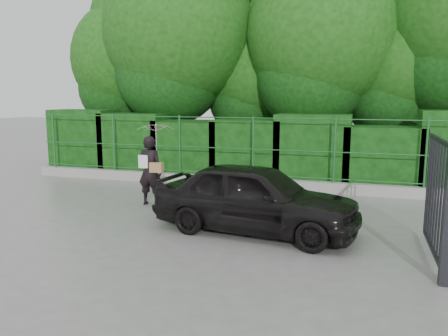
% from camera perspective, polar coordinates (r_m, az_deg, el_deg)
% --- Properties ---
extents(ground, '(80.00, 80.00, 0.00)m').
position_cam_1_polar(ground, '(8.84, -5.91, -8.19)').
color(ground, gray).
extents(kerb, '(14.00, 0.25, 0.30)m').
position_cam_1_polar(kerb, '(12.93, 2.04, -1.87)').
color(kerb, '#9E9E99').
rests_on(kerb, ground).
extents(fence, '(14.13, 0.06, 1.80)m').
position_cam_1_polar(fence, '(12.71, 3.02, 2.73)').
color(fence, '#1F5B27').
rests_on(fence, kerb).
extents(hedge, '(14.20, 1.20, 2.28)m').
position_cam_1_polar(hedge, '(13.75, 3.13, 2.52)').
color(hedge, black).
rests_on(hedge, ground).
extents(trees, '(17.10, 6.15, 8.08)m').
position_cam_1_polar(trees, '(15.75, 9.62, 16.34)').
color(trees, black).
rests_on(trees, ground).
extents(gate, '(0.22, 2.33, 2.36)m').
position_cam_1_polar(gate, '(7.25, 26.81, -3.34)').
color(gate, black).
rests_on(gate, ground).
extents(woman, '(0.94, 0.94, 2.03)m').
position_cam_1_polar(woman, '(10.79, -9.19, 2.11)').
color(woman, black).
rests_on(woman, ground).
extents(car, '(4.23, 2.15, 1.38)m').
position_cam_1_polar(car, '(8.61, 4.12, -3.88)').
color(car, black).
rests_on(car, ground).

